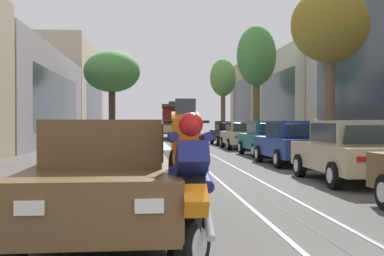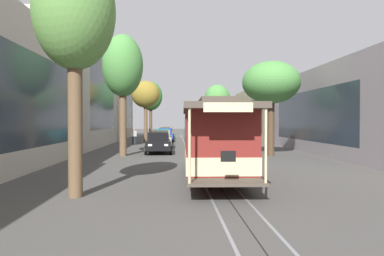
% 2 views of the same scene
% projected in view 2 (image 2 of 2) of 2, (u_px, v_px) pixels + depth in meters
% --- Properties ---
extents(ground_plane, '(166.41, 166.41, 0.00)m').
position_uv_depth(ground_plane, '(194.00, 149.00, 32.11)').
color(ground_plane, '#4C4947').
extents(trolley_track_rails, '(1.14, 74.56, 0.01)m').
position_uv_depth(trolley_track_rails, '(197.00, 154.00, 27.46)').
color(trolley_track_rails, gray).
rests_on(trolley_track_rails, ground).
extents(building_facade_left, '(5.19, 66.26, 9.62)m').
position_uv_depth(building_facade_left, '(363.00, 98.00, 24.65)').
color(building_facade_left, tan).
rests_on(building_facade_left, ground).
extents(building_facade_right, '(5.65, 66.26, 10.87)m').
position_uv_depth(building_facade_right, '(45.00, 90.00, 26.64)').
color(building_facade_right, '#BCAD93').
rests_on(building_facade_right, ground).
extents(parked_car_brown_near_left, '(2.07, 4.39, 1.58)m').
position_uv_depth(parked_car_brown_near_left, '(205.00, 132.00, 55.13)').
color(parked_car_brown_near_left, brown).
rests_on(parked_car_brown_near_left, ground).
extents(parked_car_white_second_left, '(2.04, 4.38, 1.58)m').
position_uv_depth(parked_car_white_second_left, '(208.00, 133.00, 49.71)').
color(parked_car_white_second_left, silver).
rests_on(parked_car_white_second_left, ground).
extents(parked_car_orange_mid_left, '(2.01, 4.37, 1.58)m').
position_uv_depth(parked_car_orange_mid_left, '(213.00, 135.00, 44.40)').
color(parked_car_orange_mid_left, orange).
rests_on(parked_car_orange_mid_left, ground).
extents(parked_car_beige_fourth_left, '(2.13, 4.42, 1.58)m').
position_uv_depth(parked_car_beige_fourth_left, '(217.00, 137.00, 38.76)').
color(parked_car_beige_fourth_left, '#C1B28E').
rests_on(parked_car_beige_fourth_left, ground).
extents(parked_car_navy_fifth_left, '(2.09, 4.40, 1.58)m').
position_uv_depth(parked_car_navy_fifth_left, '(222.00, 139.00, 34.00)').
color(parked_car_navy_fifth_left, '#19234C').
rests_on(parked_car_navy_fifth_left, ground).
extents(parked_car_black_sixth_left, '(2.09, 4.40, 1.58)m').
position_uv_depth(parked_car_black_sixth_left, '(232.00, 142.00, 28.26)').
color(parked_car_black_sixth_left, black).
rests_on(parked_car_black_sixth_left, ground).
extents(parked_car_brown_near_right, '(2.07, 4.39, 1.58)m').
position_uv_depth(parked_car_brown_near_right, '(167.00, 132.00, 54.67)').
color(parked_car_brown_near_right, brown).
rests_on(parked_car_brown_near_right, ground).
extents(parked_car_beige_second_right, '(2.02, 4.37, 1.58)m').
position_uv_depth(parked_car_beige_second_right, '(166.00, 133.00, 49.23)').
color(parked_car_beige_second_right, '#C1B28E').
rests_on(parked_car_beige_second_right, ground).
extents(parked_car_blue_mid_right, '(2.10, 4.40, 1.58)m').
position_uv_depth(parked_car_blue_mid_right, '(165.00, 135.00, 43.93)').
color(parked_car_blue_mid_right, '#233D93').
rests_on(parked_car_blue_mid_right, ground).
extents(parked_car_teal_fourth_right, '(2.11, 4.41, 1.58)m').
position_uv_depth(parked_car_teal_fourth_right, '(162.00, 136.00, 39.14)').
color(parked_car_teal_fourth_right, '#196B70').
rests_on(parked_car_teal_fourth_right, ground).
extents(parked_car_beige_fifth_right, '(2.01, 4.36, 1.58)m').
position_uv_depth(parked_car_beige_fifth_right, '(162.00, 139.00, 33.27)').
color(parked_car_beige_fifth_right, '#C1B28E').
rests_on(parked_car_beige_fifth_right, ground).
extents(parked_car_black_sixth_right, '(2.10, 4.41, 1.58)m').
position_uv_depth(parked_car_black_sixth_right, '(158.00, 143.00, 27.94)').
color(parked_car_black_sixth_right, black).
rests_on(parked_car_black_sixth_right, ground).
extents(street_tree_kerb_left_near, '(3.84, 3.57, 7.88)m').
position_uv_depth(street_tree_kerb_left_near, '(217.00, 99.00, 55.79)').
color(street_tree_kerb_left_near, brown).
rests_on(street_tree_kerb_left_near, ground).
extents(street_tree_kerb_left_second, '(3.98, 4.25, 6.55)m').
position_uv_depth(street_tree_kerb_left_second, '(271.00, 83.00, 25.67)').
color(street_tree_kerb_left_second, '#4C3826').
rests_on(street_tree_kerb_left_second, ground).
extents(street_tree_kerb_right_near, '(3.47, 2.95, 8.30)m').
position_uv_depth(street_tree_kerb_right_near, '(151.00, 97.00, 55.58)').
color(street_tree_kerb_right_near, brown).
rests_on(street_tree_kerb_right_near, ground).
extents(street_tree_kerb_right_second, '(3.16, 2.65, 6.94)m').
position_uv_depth(street_tree_kerb_right_second, '(146.00, 95.00, 41.70)').
color(street_tree_kerb_right_second, brown).
rests_on(street_tree_kerb_right_second, ground).
extents(street_tree_kerb_right_mid, '(2.80, 2.99, 8.41)m').
position_uv_depth(street_tree_kerb_right_mid, '(123.00, 67.00, 25.67)').
color(street_tree_kerb_right_mid, brown).
rests_on(street_tree_kerb_right_mid, ground).
extents(street_tree_kerb_right_fourth, '(2.57, 2.68, 7.74)m').
position_uv_depth(street_tree_kerb_right_fourth, '(74.00, 15.00, 11.72)').
color(street_tree_kerb_right_fourth, brown).
rests_on(street_tree_kerb_right_fourth, ground).
extents(cable_car_trolley, '(2.77, 9.17, 3.28)m').
position_uv_depth(cable_car_trolley, '(214.00, 139.00, 15.56)').
color(cable_car_trolley, maroon).
rests_on(cable_car_trolley, ground).
extents(motorcycle_with_rider, '(0.50, 1.85, 1.83)m').
position_uv_depth(motorcycle_with_rider, '(198.00, 131.00, 56.56)').
color(motorcycle_with_rider, black).
rests_on(motorcycle_with_rider, ground).
extents(pedestrian_on_left_pavement, '(0.55, 0.38, 1.66)m').
position_uv_depth(pedestrian_on_left_pavement, '(231.00, 131.00, 54.53)').
color(pedestrian_on_left_pavement, '#282D38').
rests_on(pedestrian_on_left_pavement, ground).
extents(pedestrian_on_right_pavement, '(0.55, 0.38, 1.70)m').
position_uv_depth(pedestrian_on_right_pavement, '(134.00, 135.00, 37.48)').
color(pedestrian_on_right_pavement, '#282D38').
rests_on(pedestrian_on_right_pavement, ground).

